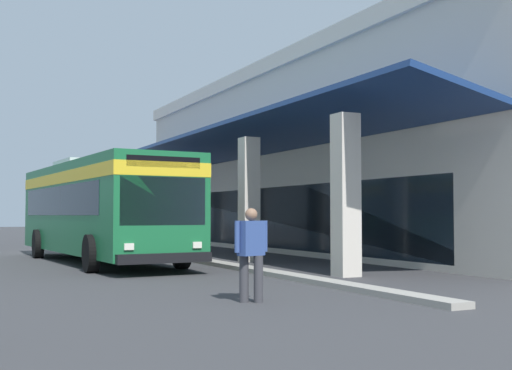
{
  "coord_description": "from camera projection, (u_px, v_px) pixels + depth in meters",
  "views": [
    {
      "loc": [
        27.87,
        -4.75,
        1.51
      ],
      "look_at": [
        10.15,
        3.76,
        2.4
      ],
      "focal_mm": 46.51,
      "sensor_mm": 36.0,
      "label": 1
    }
  ],
  "objects": [
    {
      "name": "potted_palm",
      "position": [
        128.0,
        228.0,
        32.47
      ],
      "size": [
        1.65,
        1.79,
        3.17
      ],
      "color": "#4C4742",
      "rests_on": "ground"
    },
    {
      "name": "plaza_building",
      "position": [
        359.0,
        161.0,
        30.02
      ],
      "size": [
        28.41,
        13.9,
        7.88
      ],
      "color": "beige",
      "rests_on": "ground"
    },
    {
      "name": "pedestrian",
      "position": [
        251.0,
        250.0,
        11.46
      ],
      "size": [
        0.36,
        0.66,
        1.63
      ],
      "color": "#38383D",
      "rests_on": "ground"
    },
    {
      "name": "ground",
      "position": [
        244.0,
        248.0,
        30.55
      ],
      "size": [
        120.0,
        120.0,
        0.0
      ],
      "primitive_type": "plane",
      "color": "#38383A"
    },
    {
      "name": "curb_strip",
      "position": [
        153.0,
        252.0,
        25.68
      ],
      "size": [
        33.74,
        0.5,
        0.12
      ],
      "primitive_type": "cube",
      "color": "#9E998E",
      "rests_on": "ground"
    },
    {
      "name": "transit_bus",
      "position": [
        99.0,
        204.0,
        21.15
      ],
      "size": [
        11.35,
        3.32,
        3.34
      ],
      "color": "#196638",
      "rests_on": "ground"
    }
  ]
}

